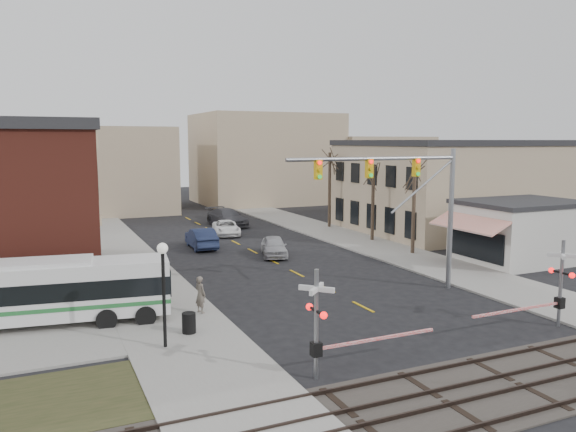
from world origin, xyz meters
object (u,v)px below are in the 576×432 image
object	(u,v)px
pedestrian_near	(200,294)
car_c	(226,228)
car_a	(274,246)
rr_crossing_east	(554,285)
trash_bin	(189,323)
street_lamp	(163,273)
car_b	(201,238)
pedestrian_far	(133,283)
car_d	(227,217)
transit_bus	(41,291)
traffic_signal_mast	(410,190)
rr_crossing_west	(327,324)

from	to	relation	value
pedestrian_near	car_c	bearing A→B (deg)	-43.84
car_a	car_c	world-z (taller)	car_a
rr_crossing_east	trash_bin	xyz separation A→B (m)	(-15.32, 5.72, -1.40)
street_lamp	car_c	xyz separation A→B (m)	(10.96, 25.78, -2.54)
car_b	car_c	distance (m)	6.41
car_c	pedestrian_far	world-z (taller)	pedestrian_far
street_lamp	trash_bin	xyz separation A→B (m)	(1.30, 1.24, -2.62)
rr_crossing_east	pedestrian_far	distance (m)	20.58
car_b	pedestrian_near	world-z (taller)	pedestrian_near
car_b	car_d	xyz separation A→B (m)	(5.54, 10.40, 0.05)
transit_bus	rr_crossing_east	distance (m)	23.21
car_a	car_b	xyz separation A→B (m)	(-4.04, 5.20, 0.08)
street_lamp	car_c	distance (m)	28.13
street_lamp	car_a	distance (m)	19.22
traffic_signal_mast	car_c	bearing A→B (deg)	97.92
transit_bus	car_d	bearing A→B (deg)	56.27
car_b	car_c	bearing A→B (deg)	-123.07
pedestrian_far	rr_crossing_east	bearing A→B (deg)	-73.11
trash_bin	pedestrian_near	distance (m)	2.94
car_b	pedestrian_far	distance (m)	15.02
car_b	pedestrian_far	size ratio (longest dim) A/B	2.75
rr_crossing_east	street_lamp	size ratio (longest dim) A/B	1.31
rr_crossing_east	car_d	world-z (taller)	rr_crossing_east
rr_crossing_east	car_c	bearing A→B (deg)	100.59
street_lamp	rr_crossing_east	bearing A→B (deg)	-15.07
pedestrian_far	car_b	bearing A→B (deg)	23.23
car_c	pedestrian_far	xyz separation A→B (m)	(-11.07, -18.31, 0.36)
transit_bus	trash_bin	distance (m)	7.06
rr_crossing_west	car_a	xyz separation A→B (m)	(6.54, 20.42, -1.24)
traffic_signal_mast	rr_crossing_west	size ratio (longest dim) A/B	1.86
car_a	pedestrian_near	world-z (taller)	pedestrian_near
transit_bus	pedestrian_far	bearing A→B (deg)	28.28
car_c	pedestrian_far	bearing A→B (deg)	-110.15
traffic_signal_mast	rr_crossing_east	world-z (taller)	traffic_signal_mast
rr_crossing_east	car_a	distance (m)	20.60
transit_bus	rr_crossing_west	xyz separation A→B (m)	(9.25, -10.13, 0.30)
rr_crossing_west	car_d	world-z (taller)	rr_crossing_west
car_c	pedestrian_far	size ratio (longest dim) A/B	2.63
rr_crossing_east	car_c	distance (m)	30.81
rr_crossing_east	street_lamp	distance (m)	17.26
street_lamp	trash_bin	size ratio (longest dim) A/B	4.80
car_b	pedestrian_near	xyz separation A→B (m)	(-4.68, -16.72, 0.22)
car_b	pedestrian_near	size ratio (longest dim) A/B	2.70
rr_crossing_west	trash_bin	xyz separation A→B (m)	(-3.43, 6.28, -1.40)
traffic_signal_mast	car_a	bearing A→B (deg)	103.05
transit_bus	car_a	world-z (taller)	transit_bus
trash_bin	rr_crossing_west	bearing A→B (deg)	-61.38
rr_crossing_east	trash_bin	distance (m)	16.42
car_b	car_d	bearing A→B (deg)	-115.36
traffic_signal_mast	pedestrian_near	size ratio (longest dim) A/B	5.73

